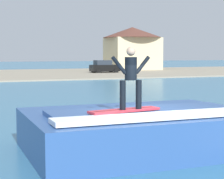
% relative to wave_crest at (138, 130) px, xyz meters
% --- Properties ---
extents(ground_plane, '(260.00, 260.00, 0.00)m').
position_rel_wave_crest_xyz_m(ground_plane, '(-0.00, -0.31, -0.60)').
color(ground_plane, teal).
extents(wave_crest, '(6.31, 4.30, 1.27)m').
position_rel_wave_crest_xyz_m(wave_crest, '(0.00, 0.00, 0.00)').
color(wave_crest, '#2C5190').
rests_on(wave_crest, ground_plane).
extents(surfboard, '(2.08, 0.77, 0.06)m').
position_rel_wave_crest_xyz_m(surfboard, '(-0.72, -0.66, 0.70)').
color(surfboard, '#D8333F').
rests_on(surfboard, wave_crest).
extents(surfer, '(1.11, 0.32, 1.65)m').
position_rel_wave_crest_xyz_m(surfer, '(-0.57, -0.73, 1.65)').
color(surfer, black).
rests_on(surfer, surfboard).
extents(car_far_shore, '(3.98, 2.25, 1.86)m').
position_rel_wave_crest_xyz_m(car_far_shore, '(14.49, 42.27, 0.35)').
color(car_far_shore, black).
rests_on(car_far_shore, ground_plane).
extents(house_gabled_white, '(9.74, 9.74, 7.08)m').
position_rel_wave_crest_xyz_m(house_gabled_white, '(22.36, 50.31, 3.39)').
color(house_gabled_white, beige).
rests_on(house_gabled_white, ground_plane).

